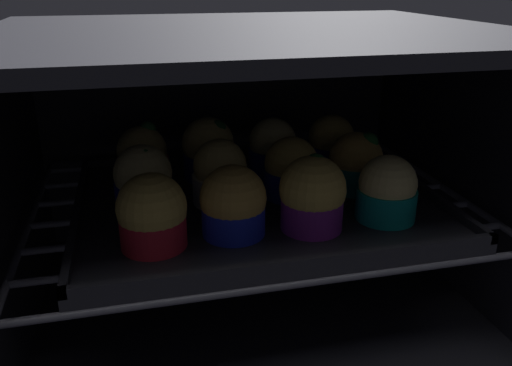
% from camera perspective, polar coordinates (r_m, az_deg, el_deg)
% --- Properties ---
extents(oven_cavity, '(0.59, 0.47, 0.37)m').
position_cam_1_polar(oven_cavity, '(0.69, -1.20, 1.61)').
color(oven_cavity, black).
rests_on(oven_cavity, ground).
extents(oven_rack, '(0.55, 0.42, 0.01)m').
position_cam_1_polar(oven_rack, '(0.67, -0.39, -2.36)').
color(oven_rack, '#51515B').
rests_on(oven_rack, oven_cavity).
extents(baking_tray, '(0.43, 0.34, 0.02)m').
position_cam_1_polar(baking_tray, '(0.65, -0.00, -2.18)').
color(baking_tray, black).
rests_on(baking_tray, oven_rack).
extents(muffin_row0_col0, '(0.07, 0.07, 0.08)m').
position_cam_1_polar(muffin_row0_col0, '(0.53, -11.31, -3.42)').
color(muffin_row0_col0, red).
rests_on(muffin_row0_col0, baking_tray).
extents(muffin_row0_col1, '(0.07, 0.07, 0.08)m').
position_cam_1_polar(muffin_row0_col1, '(0.55, -2.51, -2.35)').
color(muffin_row0_col1, '#1928B7').
rests_on(muffin_row0_col1, baking_tray).
extents(muffin_row0_col2, '(0.07, 0.07, 0.08)m').
position_cam_1_polar(muffin_row0_col2, '(0.56, 6.20, -1.34)').
color(muffin_row0_col2, '#7A238C').
rests_on(muffin_row0_col2, baking_tray).
extents(muffin_row0_col3, '(0.07, 0.07, 0.07)m').
position_cam_1_polar(muffin_row0_col3, '(0.60, 14.16, -0.87)').
color(muffin_row0_col3, '#0C8C84').
rests_on(muffin_row0_col3, baking_tray).
extents(muffin_row1_col0, '(0.07, 0.07, 0.08)m').
position_cam_1_polar(muffin_row1_col0, '(0.61, -12.23, 0.24)').
color(muffin_row1_col0, '#1928B7').
rests_on(muffin_row1_col0, baking_tray).
extents(muffin_row1_col1, '(0.07, 0.07, 0.08)m').
position_cam_1_polar(muffin_row1_col1, '(0.62, -3.94, 1.02)').
color(muffin_row1_col1, silver).
rests_on(muffin_row1_col1, baking_tray).
extents(muffin_row1_col2, '(0.07, 0.07, 0.08)m').
position_cam_1_polar(muffin_row1_col2, '(0.64, 3.88, 1.45)').
color(muffin_row1_col2, '#1928B7').
rests_on(muffin_row1_col2, baking_tray).
extents(muffin_row1_col3, '(0.07, 0.07, 0.08)m').
position_cam_1_polar(muffin_row1_col3, '(0.67, 10.88, 2.07)').
color(muffin_row1_col3, '#0C8C84').
rests_on(muffin_row1_col3, baking_tray).
extents(muffin_row2_col0, '(0.07, 0.07, 0.08)m').
position_cam_1_polar(muffin_row2_col0, '(0.70, -12.32, 2.76)').
color(muffin_row2_col0, red).
rests_on(muffin_row2_col0, baking_tray).
extents(muffin_row2_col1, '(0.07, 0.07, 0.08)m').
position_cam_1_polar(muffin_row2_col1, '(0.70, -5.23, 3.65)').
color(muffin_row2_col1, '#1928B7').
rests_on(muffin_row2_col1, baking_tray).
extents(muffin_row2_col2, '(0.07, 0.07, 0.08)m').
position_cam_1_polar(muffin_row2_col2, '(0.72, 1.83, 3.80)').
color(muffin_row2_col2, '#1928B7').
rests_on(muffin_row2_col2, baking_tray).
extents(muffin_row2_col3, '(0.07, 0.07, 0.08)m').
position_cam_1_polar(muffin_row2_col3, '(0.74, 8.21, 4.21)').
color(muffin_row2_col3, '#1928B7').
rests_on(muffin_row2_col3, baking_tray).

